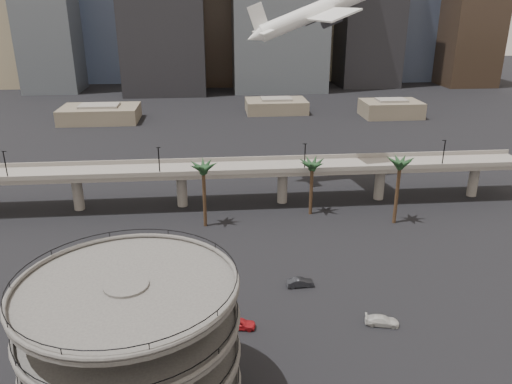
{
  "coord_description": "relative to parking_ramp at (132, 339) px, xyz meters",
  "views": [
    {
      "loc": [
        -4.25,
        -47.0,
        42.08
      ],
      "look_at": [
        2.66,
        28.0,
        13.06
      ],
      "focal_mm": 35.0,
      "sensor_mm": 36.0,
      "label": 1
    }
  ],
  "objects": [
    {
      "name": "ground",
      "position": [
        13.0,
        4.0,
        -9.84
      ],
      "size": [
        700.0,
        700.0,
        0.0
      ],
      "primitive_type": "plane",
      "color": "black",
      "rests_on": "ground"
    },
    {
      "name": "overpass",
      "position": [
        13.0,
        59.0,
        -2.5
      ],
      "size": [
        130.0,
        9.3,
        14.7
      ],
      "color": "gray",
      "rests_on": "ground"
    },
    {
      "name": "airborne_jet",
      "position": [
        33.56,
        71.35,
        30.21
      ],
      "size": [
        34.84,
        31.67,
        15.65
      ],
      "rotation": [
        0.0,
        -0.35,
        0.16
      ],
      "color": "silver",
      "rests_on": "ground"
    },
    {
      "name": "car_c",
      "position": [
        31.44,
        13.1,
        -9.16
      ],
      "size": [
        4.95,
        2.91,
        1.35
      ],
      "primitive_type": "imported",
      "rotation": [
        0.0,
        0.0,
        1.34
      ],
      "color": "beige",
      "rests_on": "ground"
    },
    {
      "name": "car_a",
      "position": [
        11.7,
        14.13,
        -9.08
      ],
      "size": [
        4.7,
        2.5,
        1.52
      ],
      "primitive_type": "imported",
      "rotation": [
        0.0,
        0.0,
        1.41
      ],
      "color": "red",
      "rests_on": "ground"
    },
    {
      "name": "low_buildings",
      "position": [
        19.89,
        146.3,
        -6.97
      ],
      "size": [
        135.0,
        27.5,
        6.8
      ],
      "color": "brown",
      "rests_on": "ground"
    },
    {
      "name": "palm_trees",
      "position": [
        27.02,
        48.65,
        1.59
      ],
      "size": [
        42.4,
        10.4,
        14.0
      ],
      "color": "#432B1C",
      "rests_on": "ground"
    },
    {
      "name": "parking_ramp",
      "position": [
        0.0,
        0.0,
        0.0
      ],
      "size": [
        22.2,
        22.2,
        17.35
      ],
      "color": "#484643",
      "rests_on": "ground"
    },
    {
      "name": "car_b",
      "position": [
        21.89,
        23.95,
        -9.13
      ],
      "size": [
        4.35,
        1.71,
        1.41
      ],
      "primitive_type": "imported",
      "rotation": [
        0.0,
        0.0,
        1.62
      ],
      "color": "black",
      "rests_on": "ground"
    }
  ]
}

